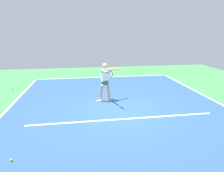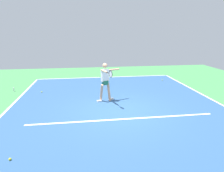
{
  "view_description": "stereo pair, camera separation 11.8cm",
  "coord_description": "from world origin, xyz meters",
  "px_view_note": "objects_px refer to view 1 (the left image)",
  "views": [
    {
      "loc": [
        1.43,
        7.11,
        3.13
      ],
      "look_at": [
        0.23,
        -0.66,
        0.9
      ],
      "focal_mm": 30.61,
      "sensor_mm": 36.0,
      "label": 1
    },
    {
      "loc": [
        1.31,
        7.12,
        3.13
      ],
      "look_at": [
        0.23,
        -0.66,
        0.9
      ],
      "focal_mm": 30.61,
      "sensor_mm": 36.0,
      "label": 2
    }
  ],
  "objects_px": {
    "tennis_ball_near_player": "(11,160)",
    "tennis_ball_by_sideline": "(161,80)",
    "water_bottle": "(12,90)",
    "tennis_player": "(105,80)",
    "tennis_ball_centre_court": "(41,92)"
  },
  "relations": [
    {
      "from": "tennis_ball_by_sideline",
      "to": "water_bottle",
      "type": "distance_m",
      "value": 9.08
    },
    {
      "from": "tennis_ball_near_player",
      "to": "tennis_ball_centre_court",
      "type": "bearing_deg",
      "value": -85.96
    },
    {
      "from": "tennis_ball_by_sideline",
      "to": "water_bottle",
      "type": "relative_size",
      "value": 0.3
    },
    {
      "from": "tennis_ball_centre_court",
      "to": "water_bottle",
      "type": "relative_size",
      "value": 0.3
    },
    {
      "from": "tennis_ball_near_player",
      "to": "tennis_ball_by_sideline",
      "type": "relative_size",
      "value": 1.0
    },
    {
      "from": "water_bottle",
      "to": "tennis_ball_near_player",
      "type": "bearing_deg",
      "value": 107.64
    },
    {
      "from": "tennis_player",
      "to": "water_bottle",
      "type": "height_order",
      "value": "tennis_player"
    },
    {
      "from": "tennis_player",
      "to": "tennis_ball_by_sideline",
      "type": "xyz_separation_m",
      "value": [
        -4.17,
        -3.41,
        -1.01
      ]
    },
    {
      "from": "water_bottle",
      "to": "tennis_player",
      "type": "bearing_deg",
      "value": 155.44
    },
    {
      "from": "tennis_ball_centre_court",
      "to": "tennis_ball_near_player",
      "type": "height_order",
      "value": "same"
    },
    {
      "from": "tennis_ball_by_sideline",
      "to": "water_bottle",
      "type": "xyz_separation_m",
      "value": [
        9.0,
        1.2,
        0.08
      ]
    },
    {
      "from": "tennis_ball_near_player",
      "to": "tennis_ball_by_sideline",
      "type": "height_order",
      "value": "same"
    },
    {
      "from": "tennis_ball_centre_court",
      "to": "tennis_ball_by_sideline",
      "type": "xyz_separation_m",
      "value": [
        -7.44,
        -1.63,
        0.0
      ]
    },
    {
      "from": "tennis_ball_by_sideline",
      "to": "water_bottle",
      "type": "bearing_deg",
      "value": 7.61
    },
    {
      "from": "tennis_ball_near_player",
      "to": "water_bottle",
      "type": "relative_size",
      "value": 0.3
    }
  ]
}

